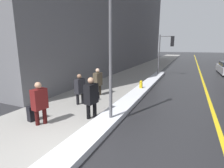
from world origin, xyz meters
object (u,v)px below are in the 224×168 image
traffic_light_near (167,46)px  pedestrian_trailing (40,101)px  rolling_suitcase (33,113)px  fire_hydrant (141,86)px  lamp_post (111,35)px  pedestrian_in_glasses (98,81)px  pedestrian_with_shoulder_bag (91,96)px  pedestrian_nearside (80,88)px

traffic_light_near → pedestrian_trailing: size_ratio=2.39×
pedestrian_trailing → rolling_suitcase: 0.81m
pedestrian_trailing → fire_hydrant: bearing=170.0°
lamp_post → fire_hydrant: lamp_post is taller
lamp_post → pedestrian_in_glasses: 4.40m
traffic_light_near → pedestrian_with_shoulder_bag: bearing=-99.8°
pedestrian_with_shoulder_bag → pedestrian_in_glasses: size_ratio=1.05×
pedestrian_trailing → rolling_suitcase: size_ratio=1.68×
pedestrian_in_glasses → fire_hydrant: bearing=142.3°
pedestrian_nearside → pedestrian_with_shoulder_bag: bearing=57.3°
pedestrian_in_glasses → rolling_suitcase: 4.18m
pedestrian_trailing → pedestrian_nearside: bearing=-171.7°
pedestrian_nearside → rolling_suitcase: size_ratio=1.59×
lamp_post → pedestrian_in_glasses: lamp_post is taller
traffic_light_near → rolling_suitcase: size_ratio=4.00×
lamp_post → pedestrian_trailing: 3.42m
pedestrian_nearside → pedestrian_in_glasses: bearing=-172.5°
rolling_suitcase → pedestrian_in_glasses: bearing=-179.6°
lamp_post → traffic_light_near: lamp_post is taller
pedestrian_nearside → pedestrian_in_glasses: size_ratio=0.96×
pedestrian_trailing → rolling_suitcase: (-0.55, 0.12, -0.58)m
rolling_suitcase → fire_hydrant: rolling_suitcase is taller
traffic_light_near → pedestrian_nearside: size_ratio=2.52×
pedestrian_with_shoulder_bag → pedestrian_in_glasses: (-1.33, 2.96, -0.04)m
pedestrian_nearside → rolling_suitcase: (-0.57, -2.35, -0.54)m
traffic_light_near → fire_hydrant: size_ratio=5.43×
fire_hydrant → traffic_light_near: bearing=83.9°
pedestrian_nearside → rolling_suitcase: 2.48m
traffic_light_near → lamp_post: bearing=-95.4°
traffic_light_near → pedestrian_in_glasses: traffic_light_near is taller
lamp_post → pedestrian_with_shoulder_bag: lamp_post is taller
pedestrian_with_shoulder_bag → pedestrian_nearside: size_ratio=1.10×
lamp_post → pedestrian_nearside: bearing=149.6°
pedestrian_with_shoulder_bag → pedestrian_in_glasses: bearing=-146.9°
lamp_post → pedestrian_nearside: (-2.24, 1.31, -2.33)m
pedestrian_trailing → rolling_suitcase: bearing=-93.3°
pedestrian_with_shoulder_bag → pedestrian_in_glasses: pedestrian_with_shoulder_bag is taller
pedestrian_with_shoulder_bag → pedestrian_nearside: (-1.37, 1.22, -0.08)m
lamp_post → traffic_light_near: size_ratio=1.40×
fire_hydrant → pedestrian_in_glasses: bearing=-136.6°
pedestrian_in_glasses → rolling_suitcase: size_ratio=1.66×
lamp_post → pedestrian_trailing: (-2.27, -1.16, -2.28)m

